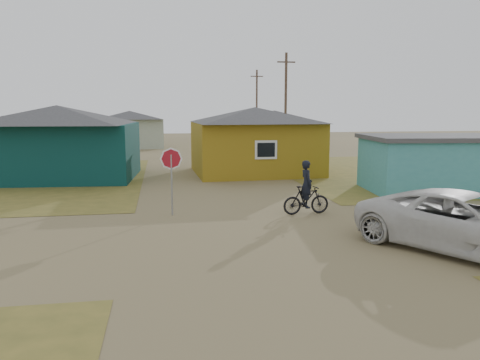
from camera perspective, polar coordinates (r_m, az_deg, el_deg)
name	(u,v)px	position (r m, az deg, el deg)	size (l,w,h in m)	color
ground	(264,238)	(14.09, 2.98, -7.04)	(120.00, 120.00, 0.00)	olive
grass_ne	(440,171)	(31.47, 23.18, 1.04)	(20.00, 18.00, 0.00)	olive
house_teal	(59,141)	(27.36, -21.24, 4.42)	(8.93, 7.08, 4.00)	#082F2F
house_yellow	(255,139)	(27.84, 1.82, 4.96)	(7.72, 6.76, 3.90)	olive
shed_turquoise	(434,163)	(23.47, 22.62, 1.90)	(6.71, 4.93, 2.60)	teal
house_pale_west	(130,129)	(47.38, -13.26, 6.11)	(7.04, 6.15, 3.60)	#A6B198
house_beige_east	(274,126)	(54.83, 4.20, 6.64)	(6.95, 6.05, 3.60)	tan
house_pale_north	(68,126)	(60.29, -20.18, 6.22)	(6.28, 5.81, 3.40)	#A6B198
utility_pole_near	(286,104)	(36.48, 5.58, 9.17)	(1.40, 0.20, 8.00)	brown
utility_pole_far	(257,106)	(52.29, 2.05, 9.06)	(1.40, 0.20, 8.00)	brown
stop_sign	(171,166)	(16.85, -8.37, 1.74)	(0.76, 0.33, 2.45)	gray
cyclist	(306,195)	(17.16, 8.08, -1.79)	(1.78, 0.66, 1.98)	black
vehicle	(466,223)	(13.94, 25.88, -4.70)	(2.66, 5.77, 1.60)	silver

